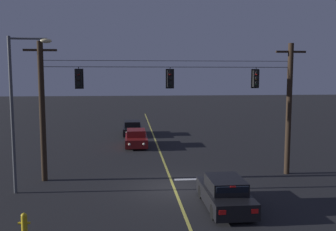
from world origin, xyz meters
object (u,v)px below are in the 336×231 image
traffic_light_leftmost (79,79)px  street_lamp_corner (18,100)px  traffic_light_left_inner (170,79)px  car_waiting_near_lane (225,194)px  car_oncoming_lead (136,138)px  fire_hydrant (24,223)px  traffic_light_centre (256,79)px  car_oncoming_trailing (132,128)px

traffic_light_leftmost → street_lamp_corner: street_lamp_corner is taller
traffic_light_left_inner → car_waiting_near_lane: (1.90, -5.23, -5.08)m
traffic_light_left_inner → street_lamp_corner: bearing=-164.7°
car_oncoming_lead → fire_hydrant: size_ratio=5.26×
traffic_light_leftmost → traffic_light_centre: bearing=0.0°
car_oncoming_lead → traffic_light_centre: bearing=-55.0°
car_oncoming_trailing → fire_hydrant: bearing=-100.3°
traffic_light_left_inner → street_lamp_corner: size_ratio=0.16×
traffic_light_leftmost → street_lamp_corner: (-2.67, -2.13, -1.02)m
traffic_light_centre → fire_hydrant: traffic_light_centre is taller
car_oncoming_lead → car_oncoming_trailing: same height
car_oncoming_lead → fire_hydrant: bearing=-104.6°
fire_hydrant → traffic_light_centre: bearing=32.7°
traffic_light_leftmost → fire_hydrant: 9.04m
traffic_light_centre → car_oncoming_trailing: size_ratio=0.28×
traffic_light_leftmost → car_oncoming_trailing: 16.76m
car_oncoming_trailing → traffic_light_left_inner: bearing=-82.4°
traffic_light_leftmost → fire_hydrant: traffic_light_leftmost is taller
traffic_light_leftmost → fire_hydrant: size_ratio=1.45×
car_waiting_near_lane → car_oncoming_lead: (-3.71, 14.99, -0.00)m
traffic_light_left_inner → traffic_light_centre: same height
traffic_light_leftmost → traffic_light_left_inner: size_ratio=1.00×
traffic_light_left_inner → car_waiting_near_lane: size_ratio=0.28×
car_oncoming_lead → street_lamp_corner: 13.91m
traffic_light_left_inner → car_oncoming_trailing: 16.62m
traffic_light_left_inner → traffic_light_centre: size_ratio=1.00×
traffic_light_left_inner → traffic_light_centre: 5.03m
car_oncoming_trailing → traffic_light_centre: bearing=-65.6°
traffic_light_leftmost → traffic_light_left_inner: same height
traffic_light_leftmost → car_oncoming_trailing: traffic_light_leftmost is taller
traffic_light_leftmost → traffic_light_left_inner: (5.10, 0.00, 0.00)m
street_lamp_corner → traffic_light_leftmost: bearing=38.6°
traffic_light_centre → street_lamp_corner: street_lamp_corner is taller
traffic_light_left_inner → traffic_light_centre: bearing=0.0°
traffic_light_left_inner → fire_hydrant: (-6.25, -7.24, -5.29)m
traffic_light_left_inner → car_oncoming_lead: (-1.81, 9.77, -5.08)m
traffic_light_centre → traffic_light_leftmost: bearing=180.0°
street_lamp_corner → fire_hydrant: bearing=-73.4°
traffic_light_leftmost → car_oncoming_lead: bearing=71.4°
street_lamp_corner → fire_hydrant: (1.52, -5.11, -4.27)m
car_waiting_near_lane → fire_hydrant: 8.39m
traffic_light_centre → car_oncoming_trailing: traffic_light_centre is taller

